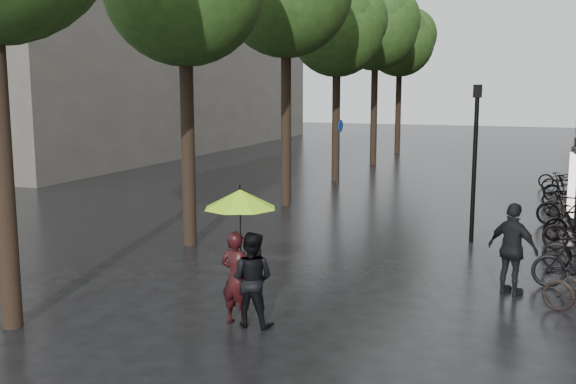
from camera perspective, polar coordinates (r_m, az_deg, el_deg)
The scene contains 9 objects.
bg_building at distance 43.69m, azimuth -15.86°, elevation 12.83°, with size 16.00×30.00×14.00m, color #47423D.
street_trees at distance 24.43m, azimuth 2.15°, elevation 14.88°, with size 4.33×34.03×8.91m.
person_burgundy at distance 10.97m, azimuth -4.39°, elevation -7.26°, with size 0.56×0.37×1.54m, color black.
person_black at distance 10.89m, azimuth -3.11°, elevation -7.37°, with size 0.75×0.58×1.54m, color black.
lime_umbrella at distance 10.59m, azimuth -4.08°, elevation -0.59°, with size 1.17×1.17×1.72m.
pedestrian_walking at distance 13.11m, azimuth 18.50°, elevation -4.60°, with size 1.01×0.42×1.72m, color black.
parked_bicycles at distance 19.73m, azimuth 22.95°, elevation -1.58°, with size 2.02×15.74×1.02m.
lamp_post at distance 17.17m, azimuth 15.56°, elevation 3.68°, with size 0.20×0.20×3.86m.
cycle_sign at distance 25.85m, azimuth 4.35°, elevation 4.21°, with size 0.13×0.46×2.55m.
Camera 1 is at (3.82, -7.10, 3.84)m, focal length 42.00 mm.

